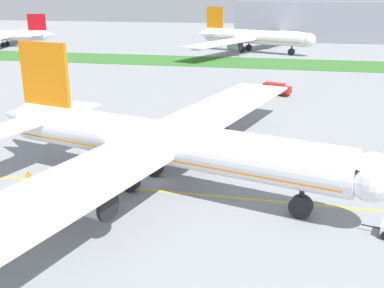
% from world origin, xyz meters
% --- Properties ---
extents(ground_plane, '(600.00, 600.00, 0.00)m').
position_xyz_m(ground_plane, '(0.00, 0.00, 0.00)').
color(ground_plane, gray).
rests_on(ground_plane, ground).
extents(apron_taxi_line, '(280.00, 0.36, 0.01)m').
position_xyz_m(apron_taxi_line, '(0.00, -2.72, 0.00)').
color(apron_taxi_line, yellow).
rests_on(apron_taxi_line, ground).
extents(grass_median_strip, '(320.00, 24.00, 0.10)m').
position_xyz_m(grass_median_strip, '(0.00, 101.98, 0.05)').
color(grass_median_strip, '#38722D').
rests_on(grass_median_strip, ground).
extents(airliner_foreground, '(49.69, 80.32, 16.17)m').
position_xyz_m(airliner_foreground, '(1.63, -1.48, 5.49)').
color(airliner_foreground, white).
rests_on(airliner_foreground, ground).
extents(ground_crew_wingwalker_port, '(0.57, 0.40, 1.72)m').
position_xyz_m(ground_crew_wingwalker_port, '(-14.03, -4.11, 1.04)').
color(ground_crew_wingwalker_port, black).
rests_on(ground_crew_wingwalker_port, ground).
extents(ground_crew_marshaller_front, '(0.30, 0.56, 1.60)m').
position_xyz_m(ground_crew_marshaller_front, '(-6.30, -7.18, 0.97)').
color(ground_crew_marshaller_front, black).
rests_on(ground_crew_marshaller_front, ground).
extents(service_truck_baggage_loader, '(6.52, 4.15, 2.63)m').
position_xyz_m(service_truck_baggage_loader, '(13.06, 53.67, 1.45)').
color(service_truck_baggage_loader, '#B21E19').
rests_on(service_truck_baggage_loader, ground).
extents(parked_airliner_far_right, '(47.52, 76.95, 16.63)m').
position_xyz_m(parked_airliner_far_right, '(0.40, 130.90, 5.64)').
color(parked_airliner_far_right, white).
rests_on(parked_airliner_far_right, ground).
extents(terminal_building, '(99.53, 20.00, 18.00)m').
position_xyz_m(terminal_building, '(38.54, 179.34, 9.00)').
color(terminal_building, gray).
rests_on(terminal_building, ground).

